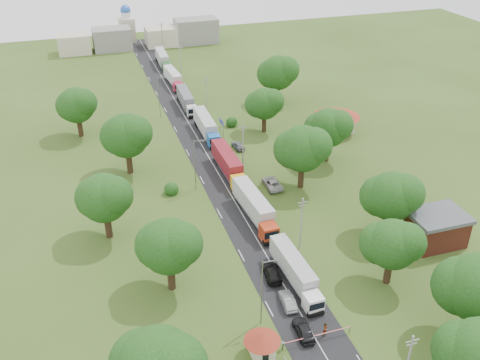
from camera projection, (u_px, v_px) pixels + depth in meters
name	position (u px, v px, depth m)	size (l,w,h in m)	color
ground	(251.00, 229.00, 86.45)	(260.00, 260.00, 0.00)	#344A18
road	(218.00, 172.00, 102.96)	(8.00, 200.00, 0.04)	black
boom_barrier	(307.00, 338.00, 65.01)	(9.22, 0.35, 1.18)	slate
guard_booth	(262.00, 342.00, 62.82)	(4.40, 4.40, 3.45)	beige
info_sign	(222.00, 124.00, 115.22)	(0.12, 3.10, 4.10)	slate
pole_1	(301.00, 223.00, 79.80)	(1.60, 0.24, 9.00)	gray
pole_2	(243.00, 144.00, 102.91)	(1.60, 0.24, 9.00)	gray
pole_3	(206.00, 95.00, 126.02)	(1.60, 0.24, 9.00)	gray
pole_4	(181.00, 60.00, 149.13)	(1.60, 0.24, 9.00)	gray
pole_5	(162.00, 35.00, 172.24)	(1.60, 0.24, 9.00)	gray
lamp_0	(263.00, 289.00, 65.75)	(2.03, 0.22, 10.00)	slate
lamp_1	(196.00, 162.00, 94.64)	(2.03, 0.22, 10.00)	slate
lamp_2	(160.00, 95.00, 123.53)	(2.03, 0.22, 10.00)	slate
tree_1	(479.00, 287.00, 62.69)	(9.60, 9.60, 12.05)	#382616
tree_2	(392.00, 244.00, 72.14)	(8.00, 8.00, 10.10)	#382616
tree_3	(392.00, 196.00, 81.68)	(8.80, 8.80, 11.07)	#382616
tree_4	(302.00, 148.00, 94.38)	(9.60, 9.60, 12.05)	#382616
tree_5	(328.00, 127.00, 103.68)	(8.80, 8.80, 11.07)	#382616
tree_6	(264.00, 103.00, 116.15)	(8.00, 8.00, 10.10)	#382616
tree_7	(278.00, 73.00, 130.32)	(9.60, 9.60, 12.05)	#382616
tree_10	(168.00, 246.00, 70.74)	(8.80, 8.80, 11.07)	#382616
tree_11	(104.00, 197.00, 81.26)	(8.80, 8.80, 11.07)	#382616
tree_12	(126.00, 135.00, 99.06)	(9.60, 9.60, 12.05)	#382616
tree_13	(76.00, 105.00, 113.74)	(8.80, 8.80, 11.07)	#382616
house_brick	(436.00, 228.00, 82.13)	(8.60, 6.60, 5.20)	maroon
house_cream	(336.00, 117.00, 117.36)	(10.08, 10.08, 5.80)	beige
distant_town	(145.00, 36.00, 175.69)	(52.00, 8.00, 8.00)	gray
church	(127.00, 26.00, 180.10)	(5.00, 5.00, 12.30)	beige
truck_0	(295.00, 271.00, 74.20)	(2.79, 13.93, 3.85)	white
truck_1	(255.00, 207.00, 88.02)	(3.36, 15.38, 4.25)	#AD2F13
truck_2	(228.00, 164.00, 101.17)	(2.76, 15.31, 4.24)	yellow
truck_3	(206.00, 126.00, 116.56)	(2.81, 14.94, 4.14)	#1C5DAC
truck_4	(186.00, 100.00, 130.39)	(2.81, 14.00, 3.87)	silver
truck_5	(173.00, 78.00, 144.50)	(3.04, 13.73, 3.79)	#B31B35
truck_6	(163.00, 59.00, 158.92)	(2.92, 14.49, 4.01)	#24602A
car_lane_front	(304.00, 330.00, 66.36)	(1.84, 4.57, 1.56)	black
car_lane_mid	(288.00, 301.00, 70.97)	(1.52, 4.35, 1.43)	gray
car_lane_rear	(272.00, 273.00, 75.90)	(2.11, 5.19, 1.51)	black
car_verge_near	(272.00, 183.00, 97.68)	(2.64, 5.72, 1.59)	#AFAFAF
car_verge_far	(238.00, 145.00, 111.46)	(1.72, 4.26, 1.45)	slate
pedestrian_near	(325.00, 330.00, 66.09)	(0.71, 0.47, 1.95)	gray
pedestrian_booth	(261.00, 335.00, 65.41)	(0.95, 0.74, 1.96)	gray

